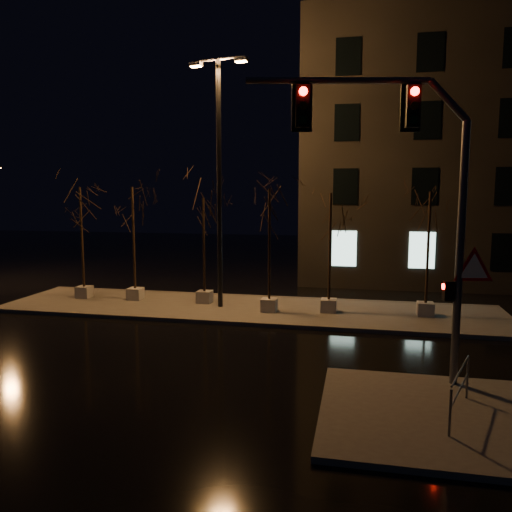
# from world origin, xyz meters

# --- Properties ---
(ground) EXTENTS (90.00, 90.00, 0.00)m
(ground) POSITION_xyz_m (0.00, 0.00, 0.00)
(ground) COLOR black
(ground) RESTS_ON ground
(median) EXTENTS (22.00, 5.00, 0.15)m
(median) POSITION_xyz_m (0.00, 6.00, 0.07)
(median) COLOR #4F4C46
(median) RESTS_ON ground
(sidewalk_corner) EXTENTS (7.00, 5.00, 0.15)m
(sidewalk_corner) POSITION_xyz_m (7.50, -3.50, 0.07)
(sidewalk_corner) COLOR #4F4C46
(sidewalk_corner) RESTS_ON ground
(tree_0) EXTENTS (1.80, 1.80, 5.43)m
(tree_0) POSITION_xyz_m (-8.15, 6.39, 4.27)
(tree_0) COLOR #ACA8A1
(tree_0) RESTS_ON median
(tree_1) EXTENTS (1.80, 1.80, 5.43)m
(tree_1) POSITION_xyz_m (-5.53, 6.47, 4.27)
(tree_1) COLOR #ACA8A1
(tree_1) RESTS_ON median
(tree_2) EXTENTS (1.80, 1.80, 4.94)m
(tree_2) POSITION_xyz_m (-2.11, 6.50, 3.90)
(tree_2) COLOR #ACA8A1
(tree_2) RESTS_ON median
(tree_3) EXTENTS (1.80, 1.80, 5.35)m
(tree_3) POSITION_xyz_m (1.09, 5.46, 4.21)
(tree_3) COLOR #ACA8A1
(tree_3) RESTS_ON median
(tree_4) EXTENTS (1.80, 1.80, 5.15)m
(tree_4) POSITION_xyz_m (3.59, 5.87, 4.06)
(tree_4) COLOR #ACA8A1
(tree_4) RESTS_ON median
(tree_5) EXTENTS (1.80, 1.80, 5.22)m
(tree_5) POSITION_xyz_m (7.53, 6.03, 4.11)
(tree_5) COLOR #ACA8A1
(tree_5) RESTS_ON median
(traffic_signal_mast) EXTENTS (6.34, 1.36, 7.86)m
(traffic_signal_mast) POSITION_xyz_m (6.10, -1.77, 5.32)
(traffic_signal_mast) COLOR #53555B
(traffic_signal_mast) RESTS_ON sidewalk_corner
(streetlight_main) EXTENTS (2.66, 0.75, 10.63)m
(streetlight_main) POSITION_xyz_m (-1.20, 5.91, 6.29)
(streetlight_main) COLOR black
(streetlight_main) RESTS_ON median
(guard_rail_b) EXTENTS (0.81, 2.19, 1.10)m
(guard_rail_b) POSITION_xyz_m (7.12, -3.52, 0.86)
(guard_rail_b) COLOR #53555B
(guard_rail_b) RESTS_ON sidewalk_corner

